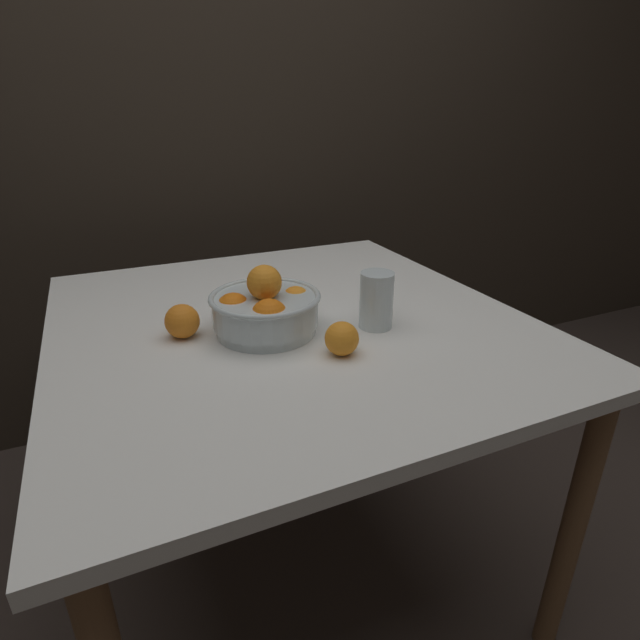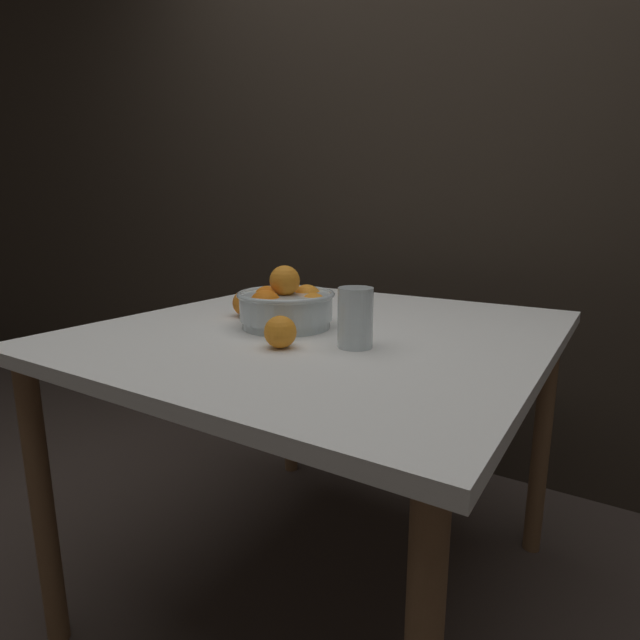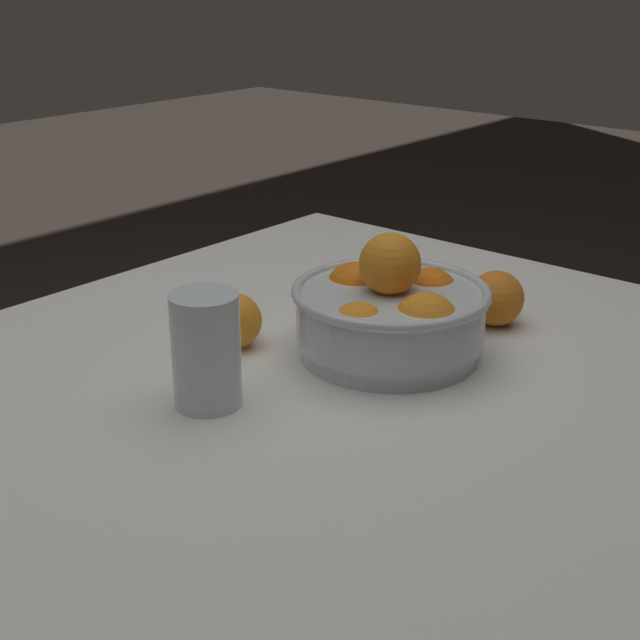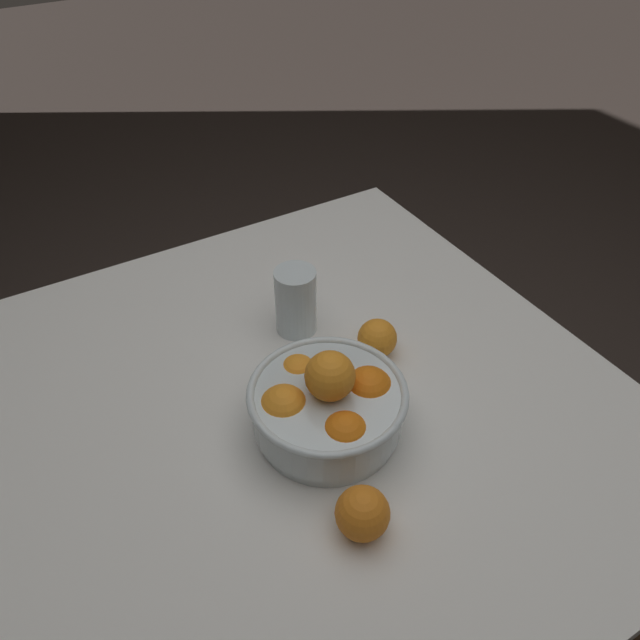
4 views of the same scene
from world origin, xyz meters
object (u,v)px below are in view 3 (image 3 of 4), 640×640
object	(u,v)px
fruit_bowl	(391,313)
orange_loose_near_bowl	(496,298)
orange_loose_front	(235,321)
juice_glass	(206,354)

from	to	relation	value
fruit_bowl	orange_loose_near_bowl	bearing A→B (deg)	164.37
orange_loose_front	orange_loose_near_bowl	bearing A→B (deg)	142.40
juice_glass	orange_loose_front	bearing A→B (deg)	-145.32
orange_loose_front	juice_glass	bearing A→B (deg)	34.68
fruit_bowl	orange_loose_front	bearing A→B (deg)	-57.57
juice_glass	fruit_bowl	bearing A→B (deg)	162.34
juice_glass	orange_loose_near_bowl	size ratio (longest dim) A/B	1.72
fruit_bowl	orange_loose_near_bowl	xyz separation A→B (m)	(-0.17, 0.05, -0.02)
fruit_bowl	orange_loose_near_bowl	distance (m)	0.18
orange_loose_near_bowl	fruit_bowl	bearing A→B (deg)	-15.63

